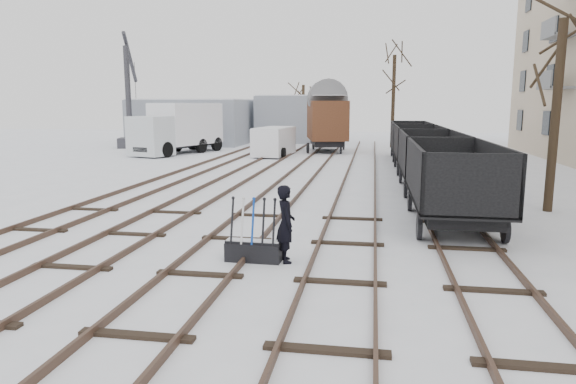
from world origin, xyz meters
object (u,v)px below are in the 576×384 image
object	(u,v)px
box_van_wagon	(327,119)
ground_frame	(253,249)
freight_wagon_a	(452,194)
worker	(286,224)
panel_van	(274,141)
lorry	(179,128)
crane	(131,118)

from	to	relation	value
box_van_wagon	ground_frame	bearing A→B (deg)	-99.45
freight_wagon_a	worker	bearing A→B (deg)	-134.08
ground_frame	panel_van	bearing A→B (deg)	101.52
lorry	crane	bearing A→B (deg)	162.15
freight_wagon_a	box_van_wagon	bearing A→B (deg)	104.00
ground_frame	freight_wagon_a	distance (m)	6.89
ground_frame	crane	bearing A→B (deg)	122.36
crane	ground_frame	bearing A→B (deg)	-76.33
worker	freight_wagon_a	xyz separation A→B (m)	(4.35, 4.49, 0.04)
box_van_wagon	panel_van	distance (m)	5.64
box_van_wagon	panel_van	size ratio (longest dim) A/B	1.27
crane	lorry	bearing A→B (deg)	-53.63
box_van_wagon	worker	bearing A→B (deg)	-97.94
box_van_wagon	crane	bearing A→B (deg)	165.75
worker	panel_van	xyz separation A→B (m)	(-5.00, 24.29, 0.15)
freight_wagon_a	panel_van	size ratio (longest dim) A/B	1.26
ground_frame	lorry	size ratio (longest dim) A/B	0.17
box_van_wagon	crane	distance (m)	16.68
panel_van	crane	size ratio (longest dim) A/B	0.51
worker	lorry	xyz separation A→B (m)	(-12.36, 25.05, 1.01)
worker	crane	xyz separation A→B (m)	(-18.32, 29.47, 1.58)
ground_frame	freight_wagon_a	xyz separation A→B (m)	(5.10, 4.59, 0.66)
ground_frame	lorry	distance (m)	27.74
worker	panel_van	size ratio (longest dim) A/B	0.38
freight_wagon_a	panel_van	world-z (taller)	freight_wagon_a
freight_wagon_a	box_van_wagon	size ratio (longest dim) A/B	0.99
panel_van	worker	bearing A→B (deg)	-72.72
worker	box_van_wagon	distance (m)	28.70
box_van_wagon	lorry	distance (m)	11.29
worker	box_van_wagon	size ratio (longest dim) A/B	0.30
box_van_wagon	lorry	xyz separation A→B (m)	(-10.70, -3.56, -0.59)
ground_frame	box_van_wagon	bearing A→B (deg)	93.47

